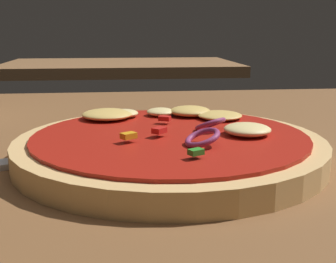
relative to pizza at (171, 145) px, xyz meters
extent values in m
cube|color=brown|center=(0.00, 0.01, -0.03)|extent=(1.41, 0.83, 0.03)
cylinder|color=tan|center=(0.00, 0.00, 0.00)|extent=(0.27, 0.27, 0.02)
cylinder|color=#A81C11|center=(0.00, 0.00, 0.01)|extent=(0.24, 0.24, 0.00)
ellipsoid|color=#E5BC60|center=(0.06, 0.06, 0.01)|extent=(0.05, 0.05, 0.01)
ellipsoid|color=#F4DB8E|center=(-0.04, 0.08, 0.01)|extent=(0.03, 0.03, 0.01)
ellipsoid|color=#E5BC60|center=(0.03, 0.08, 0.02)|extent=(0.04, 0.04, 0.01)
ellipsoid|color=#E5BC60|center=(-0.06, 0.07, 0.02)|extent=(0.05, 0.05, 0.01)
ellipsoid|color=#F4DB8E|center=(0.06, -0.01, 0.02)|extent=(0.04, 0.04, 0.01)
ellipsoid|color=#F4DB8E|center=(0.00, 0.08, 0.01)|extent=(0.03, 0.03, 0.01)
torus|color=#93386B|center=(0.02, -0.04, 0.02)|extent=(0.04, 0.04, 0.01)
torus|color=#93386B|center=(0.04, 0.01, 0.02)|extent=(0.04, 0.04, 0.02)
cube|color=red|center=(0.00, 0.04, 0.02)|extent=(0.01, 0.01, 0.00)
cube|color=#2D8C28|center=(0.01, -0.08, 0.02)|extent=(0.01, 0.01, 0.00)
cube|color=red|center=(-0.01, -0.01, 0.02)|extent=(0.01, 0.01, 0.00)
cube|color=orange|center=(-0.04, -0.03, 0.02)|extent=(0.01, 0.01, 0.00)
cube|color=silver|center=(-0.14, -0.01, -0.01)|extent=(0.02, 0.02, 0.01)
cube|color=silver|center=(-0.11, -0.01, -0.01)|extent=(0.03, 0.01, 0.00)
cube|color=silver|center=(-0.11, -0.01, -0.01)|extent=(0.03, 0.01, 0.00)
cube|color=silver|center=(-0.11, 0.00, -0.01)|extent=(0.03, 0.01, 0.00)
cube|color=silver|center=(-0.12, 0.00, -0.01)|extent=(0.03, 0.01, 0.00)
cube|color=brown|center=(-0.04, 1.18, -0.03)|extent=(0.79, 0.47, 0.03)
camera|label=1|loc=(-0.04, -0.37, 0.10)|focal=46.99mm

